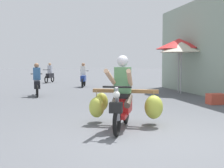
# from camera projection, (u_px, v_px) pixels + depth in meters

# --- Properties ---
(ground_plane) EXTENTS (120.00, 120.00, 0.00)m
(ground_plane) POSITION_uv_depth(u_px,v_px,m) (151.00, 139.00, 5.38)
(ground_plane) COLOR #56595E
(motorbike_main_loaded) EXTENTS (1.76, 1.92, 1.58)m
(motorbike_main_loaded) POSITION_uv_depth(u_px,v_px,m) (126.00, 102.00, 6.37)
(motorbike_main_loaded) COLOR black
(motorbike_main_loaded) RESTS_ON ground
(motorbike_distant_ahead_left) EXTENTS (0.50, 1.62, 1.40)m
(motorbike_distant_ahead_left) POSITION_uv_depth(u_px,v_px,m) (37.00, 83.00, 12.13)
(motorbike_distant_ahead_left) COLOR black
(motorbike_distant_ahead_left) RESTS_ON ground
(motorbike_distant_ahead_right) EXTENTS (0.60, 1.60, 1.40)m
(motorbike_distant_ahead_right) POSITION_uv_depth(u_px,v_px,m) (83.00, 77.00, 16.64)
(motorbike_distant_ahead_right) COLOR black
(motorbike_distant_ahead_right) RESTS_ON ground
(motorbike_distant_far_ahead) EXTENTS (0.79, 1.52, 1.40)m
(motorbike_distant_far_ahead) POSITION_uv_depth(u_px,v_px,m) (50.00, 75.00, 20.16)
(motorbike_distant_far_ahead) COLOR black
(motorbike_distant_far_ahead) RESTS_ON ground
(market_umbrella_near_shop) EXTENTS (2.18, 2.18, 2.55)m
(market_umbrella_near_shop) POSITION_uv_depth(u_px,v_px,m) (179.00, 44.00, 13.44)
(market_umbrella_near_shop) COLOR #99999E
(market_umbrella_near_shop) RESTS_ON ground
(market_umbrella_further_along) EXTENTS (1.93, 1.93, 2.35)m
(market_umbrella_further_along) POSITION_uv_depth(u_px,v_px,m) (181.00, 47.00, 12.95)
(market_umbrella_further_along) COLOR #99999E
(market_umbrella_further_along) RESTS_ON ground
(produce_crate) EXTENTS (0.56, 0.40, 0.36)m
(produce_crate) POSITION_uv_depth(u_px,v_px,m) (216.00, 99.00, 9.82)
(produce_crate) COLOR #CC4C38
(produce_crate) RESTS_ON ground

